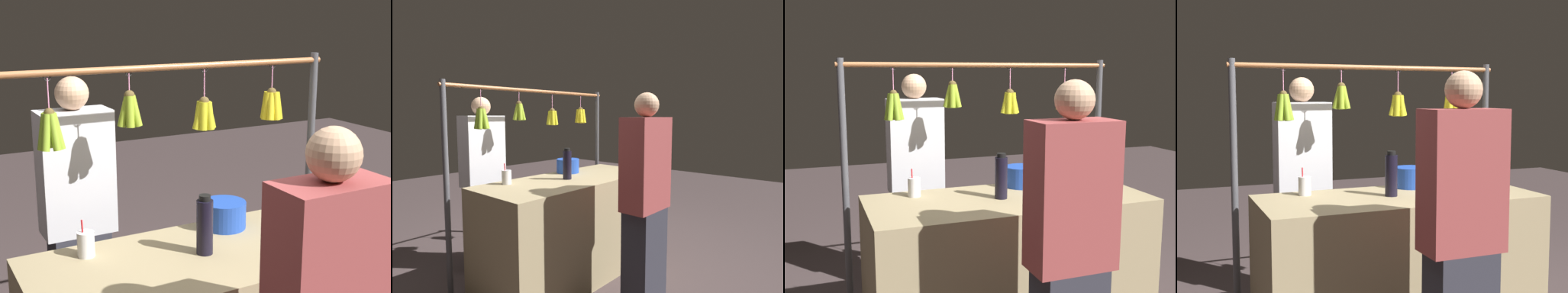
# 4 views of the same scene
# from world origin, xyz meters

# --- Properties ---
(market_counter) EXTENTS (1.70, 0.72, 0.89)m
(market_counter) POSITION_xyz_m (0.00, 0.00, 0.45)
(market_counter) COLOR tan
(market_counter) RESTS_ON ground
(display_rack) EXTENTS (1.89, 0.13, 1.72)m
(display_rack) POSITION_xyz_m (-0.01, -0.46, 1.22)
(display_rack) COLOR #4C4C51
(display_rack) RESTS_ON ground
(water_bottle) EXTENTS (0.08, 0.08, 0.27)m
(water_bottle) POSITION_xyz_m (0.05, -0.00, 1.02)
(water_bottle) COLOR black
(water_bottle) RESTS_ON market_counter
(blue_bucket) EXTENTS (0.22, 0.22, 0.14)m
(blue_bucket) POSITION_xyz_m (-0.19, -0.23, 0.96)
(blue_bucket) COLOR #2148B2
(blue_bucket) RESTS_ON market_counter
(drink_cup) EXTENTS (0.08, 0.08, 0.17)m
(drink_cup) POSITION_xyz_m (0.53, -0.22, 0.95)
(drink_cup) COLOR silver
(drink_cup) RESTS_ON market_counter
(vendor_person) EXTENTS (0.39, 0.21, 1.63)m
(vendor_person) POSITION_xyz_m (0.39, -0.81, 0.80)
(vendor_person) COLOR #2D2D38
(vendor_person) RESTS_ON ground
(customer_person) EXTENTS (0.38, 0.21, 1.61)m
(customer_person) POSITION_xyz_m (0.04, 0.79, 0.80)
(customer_person) COLOR #2D2D38
(customer_person) RESTS_ON ground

